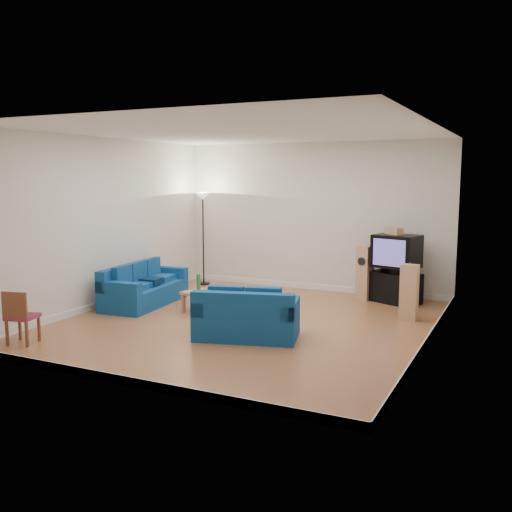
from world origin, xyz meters
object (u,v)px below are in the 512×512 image
at_px(coffee_table, 210,296).
at_px(sofa_three_seat, 143,290).
at_px(tv_stand, 394,287).
at_px(television, 396,251).
at_px(sofa_loveseat, 246,320).

bearing_deg(coffee_table, sofa_three_seat, 175.23).
height_order(sofa_three_seat, tv_stand, sofa_three_seat).
relative_size(sofa_three_seat, tv_stand, 2.13).
relative_size(sofa_three_seat, television, 2.18).
bearing_deg(coffee_table, sofa_loveseat, -40.72).
relative_size(sofa_loveseat, coffee_table, 1.50).
bearing_deg(sofa_loveseat, television, 50.99).
relative_size(sofa_three_seat, coffee_table, 1.81).
bearing_deg(television, sofa_loveseat, -98.87).
bearing_deg(sofa_loveseat, tv_stand, 51.70).
xyz_separation_m(sofa_three_seat, sofa_loveseat, (2.88, -1.24, 0.01)).
distance_m(sofa_loveseat, television, 3.87).
bearing_deg(coffee_table, television, 40.10).
bearing_deg(television, coffee_table, -125.10).
bearing_deg(coffee_table, tv_stand, 41.01).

